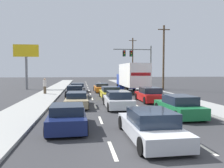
{
  "coord_description": "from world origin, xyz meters",
  "views": [
    {
      "loc": [
        -2.78,
        -7.11,
        2.83
      ],
      "look_at": [
        -0.2,
        11.81,
        1.72
      ],
      "focal_mm": 36.09,
      "sensor_mm": 36.0,
      "label": 1
    }
  ],
  "objects_px": {
    "car_silver": "(150,126)",
    "utility_pole_far": "(133,60)",
    "car_yellow": "(110,93)",
    "car_red": "(150,95)",
    "car_green": "(179,107)",
    "utility_pole_mid": "(164,57)",
    "traffic_signal_mast": "(136,57)",
    "roadside_billboard": "(26,58)",
    "pedestrian_near_corner": "(45,86)",
    "car_white": "(118,100)",
    "car_gray": "(78,88)",
    "car_tan": "(77,100)",
    "box_truck": "(132,77)",
    "car_navy": "(67,117)",
    "car_black": "(75,92)",
    "car_orange": "(102,88)"
  },
  "relations": [
    {
      "from": "car_green",
      "to": "car_red",
      "type": "bearing_deg",
      "value": 88.14
    },
    {
      "from": "car_white",
      "to": "car_green",
      "type": "bearing_deg",
      "value": -48.44
    },
    {
      "from": "car_white",
      "to": "roadside_billboard",
      "type": "height_order",
      "value": "roadside_billboard"
    },
    {
      "from": "car_orange",
      "to": "car_green",
      "type": "xyz_separation_m",
      "value": [
        3.32,
        -16.96,
        0.06
      ]
    },
    {
      "from": "traffic_signal_mast",
      "to": "utility_pole_mid",
      "type": "xyz_separation_m",
      "value": [
        3.25,
        -3.8,
        -0.16
      ]
    },
    {
      "from": "car_black",
      "to": "pedestrian_near_corner",
      "type": "relative_size",
      "value": 2.37
    },
    {
      "from": "pedestrian_near_corner",
      "to": "car_green",
      "type": "bearing_deg",
      "value": -53.89
    },
    {
      "from": "car_yellow",
      "to": "utility_pole_far",
      "type": "distance_m",
      "value": 29.42
    },
    {
      "from": "utility_pole_far",
      "to": "roadside_billboard",
      "type": "bearing_deg",
      "value": -143.03
    },
    {
      "from": "car_gray",
      "to": "utility_pole_mid",
      "type": "xyz_separation_m",
      "value": [
        12.47,
        0.91,
        4.31
      ]
    },
    {
      "from": "car_navy",
      "to": "utility_pole_far",
      "type": "xyz_separation_m",
      "value": [
        12.39,
        39.52,
        4.75
      ]
    },
    {
      "from": "car_tan",
      "to": "roadside_billboard",
      "type": "distance_m",
      "value": 19.79
    },
    {
      "from": "car_tan",
      "to": "car_orange",
      "type": "relative_size",
      "value": 1.05
    },
    {
      "from": "car_silver",
      "to": "box_truck",
      "type": "bearing_deg",
      "value": 79.42
    },
    {
      "from": "car_silver",
      "to": "utility_pole_mid",
      "type": "bearing_deg",
      "value": 68.22
    },
    {
      "from": "car_gray",
      "to": "utility_pole_far",
      "type": "xyz_separation_m",
      "value": [
        12.22,
        19.85,
        4.76
      ]
    },
    {
      "from": "car_black",
      "to": "box_truck",
      "type": "distance_m",
      "value": 8.09
    },
    {
      "from": "utility_pole_mid",
      "to": "traffic_signal_mast",
      "type": "bearing_deg",
      "value": 130.53
    },
    {
      "from": "box_truck",
      "to": "car_green",
      "type": "relative_size",
      "value": 2.09
    },
    {
      "from": "car_red",
      "to": "traffic_signal_mast",
      "type": "relative_size",
      "value": 0.61
    },
    {
      "from": "car_white",
      "to": "car_red",
      "type": "height_order",
      "value": "car_red"
    },
    {
      "from": "box_truck",
      "to": "car_red",
      "type": "relative_size",
      "value": 2.11
    },
    {
      "from": "car_white",
      "to": "roadside_billboard",
      "type": "relative_size",
      "value": 0.62
    },
    {
      "from": "car_gray",
      "to": "roadside_billboard",
      "type": "distance_m",
      "value": 10.06
    },
    {
      "from": "car_yellow",
      "to": "utility_pole_far",
      "type": "relative_size",
      "value": 0.46
    },
    {
      "from": "car_tan",
      "to": "pedestrian_near_corner",
      "type": "xyz_separation_m",
      "value": [
        -3.92,
        9.34,
        0.52
      ]
    },
    {
      "from": "car_silver",
      "to": "roadside_billboard",
      "type": "xyz_separation_m",
      "value": [
        -11.08,
        26.78,
        4.24
      ]
    },
    {
      "from": "car_white",
      "to": "car_green",
      "type": "height_order",
      "value": "car_green"
    },
    {
      "from": "car_yellow",
      "to": "roadside_billboard",
      "type": "height_order",
      "value": "roadside_billboard"
    },
    {
      "from": "car_orange",
      "to": "utility_pole_mid",
      "type": "bearing_deg",
      "value": 9.58
    },
    {
      "from": "utility_pole_mid",
      "to": "car_gray",
      "type": "bearing_deg",
      "value": -175.83
    },
    {
      "from": "car_gray",
      "to": "car_silver",
      "type": "relative_size",
      "value": 0.99
    },
    {
      "from": "pedestrian_near_corner",
      "to": "car_orange",
      "type": "bearing_deg",
      "value": 22.04
    },
    {
      "from": "car_black",
      "to": "utility_pole_mid",
      "type": "distance_m",
      "value": 15.18
    },
    {
      "from": "car_orange",
      "to": "pedestrian_near_corner",
      "type": "relative_size",
      "value": 2.41
    },
    {
      "from": "car_white",
      "to": "traffic_signal_mast",
      "type": "height_order",
      "value": "traffic_signal_mast"
    },
    {
      "from": "car_orange",
      "to": "pedestrian_near_corner",
      "type": "xyz_separation_m",
      "value": [
        -6.99,
        -2.83,
        0.52
      ]
    },
    {
      "from": "car_red",
      "to": "car_green",
      "type": "height_order",
      "value": "car_red"
    },
    {
      "from": "car_black",
      "to": "box_truck",
      "type": "xyz_separation_m",
      "value": [
        7.11,
        3.54,
        1.53
      ]
    },
    {
      "from": "car_silver",
      "to": "traffic_signal_mast",
      "type": "bearing_deg",
      "value": 77.55
    },
    {
      "from": "roadside_billboard",
      "to": "pedestrian_near_corner",
      "type": "distance_m",
      "value": 9.94
    },
    {
      "from": "car_red",
      "to": "car_silver",
      "type": "bearing_deg",
      "value": -107.15
    },
    {
      "from": "car_tan",
      "to": "car_silver",
      "type": "distance_m",
      "value": 9.67
    },
    {
      "from": "car_yellow",
      "to": "traffic_signal_mast",
      "type": "height_order",
      "value": "traffic_signal_mast"
    },
    {
      "from": "traffic_signal_mast",
      "to": "utility_pole_far",
      "type": "relative_size",
      "value": 0.67
    },
    {
      "from": "car_navy",
      "to": "traffic_signal_mast",
      "type": "height_order",
      "value": "traffic_signal_mast"
    },
    {
      "from": "utility_pole_mid",
      "to": "roadside_billboard",
      "type": "xyz_separation_m",
      "value": [
        -20.21,
        3.92,
        -0.05
      ]
    },
    {
      "from": "car_red",
      "to": "car_gray",
      "type": "bearing_deg",
      "value": 121.88
    },
    {
      "from": "car_silver",
      "to": "utility_pole_far",
      "type": "height_order",
      "value": "utility_pole_far"
    },
    {
      "from": "car_yellow",
      "to": "utility_pole_mid",
      "type": "distance_m",
      "value": 13.27
    }
  ]
}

